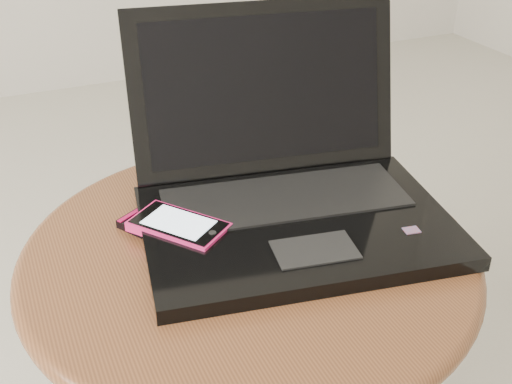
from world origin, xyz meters
name	(u,v)px	position (x,y,z in m)	size (l,w,h in m)	color
table	(249,305)	(0.08, 0.11, 0.36)	(0.57, 0.57, 0.45)	#532E18
laptop	(287,183)	(0.16, 0.16, 0.50)	(0.43, 0.39, 0.25)	black
phone_black	(170,228)	(0.00, 0.18, 0.46)	(0.12, 0.14, 0.01)	black
phone_pink	(179,227)	(0.01, 0.16, 0.47)	(0.12, 0.13, 0.01)	#F92274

